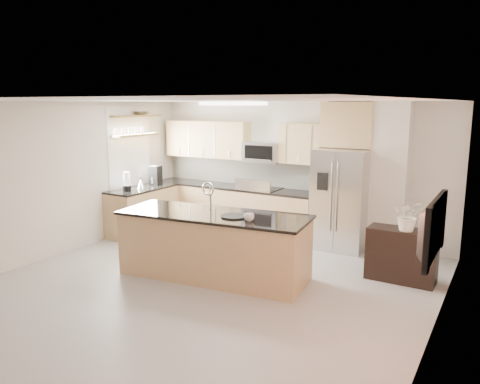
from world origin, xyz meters
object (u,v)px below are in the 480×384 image
Objects in this scene: television at (424,227)px; credenza at (402,255)px; flower_vase at (409,208)px; island at (214,245)px; bowl at (141,112)px; refrigerator at (341,199)px; platter at (234,216)px; microwave at (263,152)px; range at (260,211)px; cup at (249,217)px; kettle at (141,183)px; coffee_maker at (155,176)px; blender at (127,183)px.

credenza is at bearing 15.76° from television.
television is at bearing -75.71° from flower_vase.
bowl is at bearing 143.57° from island.
refrigerator is at bearing 11.35° from bowl.
platter is 2.76m from television.
credenza is at bearing 31.46° from platter.
microwave reaches higher than refrigerator.
range is at bearing 178.40° from refrigerator.
cup is at bearing -64.95° from range.
cup is at bearing -23.07° from kettle.
credenza is 5.58m from bowl.
platter is (-2.08, -1.27, 0.60)m from credenza.
range is 2.95× the size of platter.
range is 4.78m from television.
coffee_maker reaches higher than cup.
kettle is at bearing 156.51° from platter.
platter is (0.37, -0.03, 0.50)m from island.
platter reaches higher than credenza.
microwave is 2.07× the size of blender.
range is at bearing 16.96° from coffee_maker.
blender is (-2.07, -1.61, -0.55)m from microwave.
cup is at bearing -141.44° from credenza.
refrigerator is at bearing 8.97° from coffee_maker.
island is (0.50, -2.37, 0.02)m from range.
blender is 0.84m from coffee_maker.
refrigerator is 7.98× the size of kettle.
platter is 1.05× the size of blender.
cup is at bearing 75.35° from television.
microwave is at bearing 20.01° from coffee_maker.
microwave is 0.26× the size of island.
microwave reaches higher than blender.
cup is 3.48m from kettle.
range is 2.99× the size of bowl.
island reaches higher than blender.
flower_vase is at bearing -21.54° from range.
television is (0.49, -1.93, 0.23)m from flower_vase.
range reaches higher than platter.
television reaches higher than platter.
coffee_maker is 1.31m from bowl.
refrigerator is 3.85m from kettle.
blender is (-2.57, 0.89, 0.59)m from island.
kettle is (-2.52, 1.23, 0.53)m from island.
refrigerator is 4.26m from bowl.
refrigerator is at bearing 31.04° from television.
television reaches higher than cup.
island is at bearing -29.30° from bowl.
range is 0.39× the size of island.
kettle is at bearing -163.36° from refrigerator.
range is 2.39m from kettle.
kettle is (-2.02, -1.15, 0.55)m from range.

